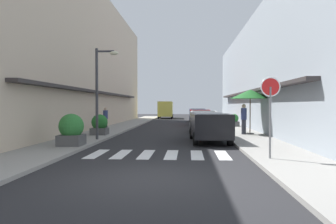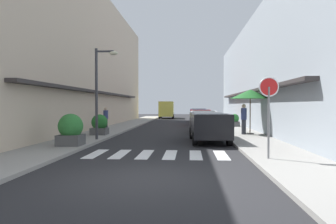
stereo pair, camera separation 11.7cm
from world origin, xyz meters
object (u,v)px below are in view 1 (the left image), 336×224
Objects in this scene: pedestrian_walking_near at (244,118)px; delivery_van at (166,108)px; parked_car_mid at (204,119)px; cafe_umbrella at (250,94)px; planter_far at (234,120)px; pedestrian_walking_far at (105,118)px; round_street_sign at (270,96)px; planter_midblock at (100,125)px; street_lamp at (101,83)px; parked_car_far at (200,115)px; planter_corner at (71,130)px; parked_car_distant at (197,113)px; parked_car_near at (209,124)px.

delivery_van is at bearing -96.46° from pedestrian_walking_near.
delivery_van is at bearing 100.83° from parked_car_mid.
planter_far is at bearing 89.67° from cafe_umbrella.
cafe_umbrella is 1.70× the size of pedestrian_walking_far.
pedestrian_walking_near is (0.66, 8.41, -1.08)m from round_street_sign.
parked_car_mid is 7.19m from planter_midblock.
street_lamp is 6.43m from pedestrian_walking_far.
parked_car_mid is 8.36m from street_lamp.
planter_corner is (-6.12, -15.33, -0.13)m from parked_car_far.
pedestrian_walking_far reaches higher than planter_far.
parked_car_distant is (0.00, 13.92, -0.00)m from parked_car_mid.
pedestrian_walking_far reaches higher than planter_corner.
delivery_van is 27.92m from street_lamp.
parked_car_mid is at bearing -90.00° from parked_car_far.
round_street_sign is at bearing -44.09° from planter_midblock.
parked_car_far is 2.69× the size of pedestrian_walking_far.
planter_corner reaches higher than planter_far.
planter_far is 0.64× the size of pedestrian_walking_far.
planter_far is at bearing 57.42° from parked_car_mid.
pedestrian_walking_far is (-6.88, -13.92, 0.03)m from parked_car_distant.
parked_car_near is 19.69m from parked_car_distant.
street_lamp is at bearing 143.84° from round_street_sign.
planter_far is (8.22, 10.19, -2.40)m from street_lamp.
parked_car_mid is at bearing 137.62° from cafe_umbrella.
planter_midblock is (-6.29, -17.40, -0.22)m from parked_car_distant.
parked_car_distant is 4.00× the size of planter_far.
planter_far is (8.84, 12.62, -0.19)m from planter_corner.
pedestrian_walking_far reaches higher than parked_car_far.
round_street_sign reaches higher than planter_corner.
street_lamp is at bearing 1.39° from pedestrian_walking_near.
planter_far is at bearing 54.99° from planter_corner.
cafe_umbrella reaches higher than planter_midblock.
parked_car_mid and parked_car_distant have the same top height.
parked_car_far is 14.18m from street_lamp.
cafe_umbrella is 9.99m from pedestrian_walking_far.
pedestrian_walking_near is (2.26, 3.05, 0.16)m from parked_car_near.
round_street_sign is 8.50m from pedestrian_walking_near.
cafe_umbrella reaches higher than parked_car_distant.
pedestrian_walking_near is at bearing -82.28° from parked_car_distant.
pedestrian_walking_far is at bearing -116.30° from parked_car_distant.
planter_midblock is 0.76× the size of pedestrian_walking_far.
delivery_van is at bearing 85.27° from planter_midblock.
parked_car_near is at bearing 22.98° from planter_corner.
pedestrian_walking_near reaches higher than parked_car_far.
cafe_umbrella reaches higher than parked_car_mid.
parked_car_far is 3.11× the size of planter_corner.
parked_car_near is at bearing 77.39° from pedestrian_walking_far.
street_lamp is at bearing -92.70° from delivery_van.
planter_far is (2.72, -9.66, -0.32)m from parked_car_distant.
parked_car_distant is 2.57× the size of pedestrian_walking_far.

